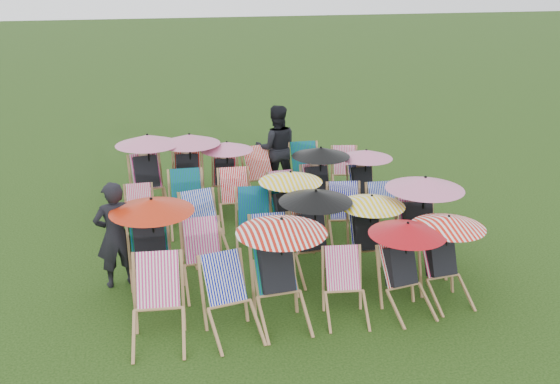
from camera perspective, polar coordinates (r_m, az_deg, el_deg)
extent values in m
plane|color=black|center=(10.35, -0.50, -5.27)|extent=(100.00, 100.00, 0.00)
cube|color=#D52A78|center=(8.05, -11.11, -7.88)|extent=(0.57, 0.44, 0.63)
cube|color=#070F9C|center=(8.07, -5.14, -7.83)|extent=(0.56, 0.45, 0.59)
cube|color=#0B743D|center=(8.26, -0.49, -6.90)|extent=(0.54, 0.41, 0.61)
cube|color=black|center=(8.21, -0.38, -7.07)|extent=(0.45, 0.47, 0.64)
sphere|color=tan|center=(8.16, -0.60, -4.63)|extent=(0.23, 0.23, 0.23)
cylinder|color=black|center=(8.07, 0.14, -5.34)|extent=(0.03, 0.03, 0.75)
cone|color=#B91609|center=(7.93, 0.14, -3.10)|extent=(1.18, 1.18, 0.18)
cube|color=#EB2F88|center=(8.46, 5.75, -6.94)|extent=(0.50, 0.40, 0.54)
cube|color=red|center=(8.67, 10.72, -6.50)|extent=(0.50, 0.40, 0.54)
cube|color=black|center=(8.64, 10.88, -6.63)|extent=(0.43, 0.44, 0.56)
sphere|color=tan|center=(8.59, 10.67, -4.61)|extent=(0.20, 0.20, 0.20)
cylinder|color=black|center=(8.54, 11.45, -5.17)|extent=(0.03, 0.03, 0.66)
cone|color=#A90911|center=(8.41, 11.59, -3.31)|extent=(1.03, 1.03, 0.16)
cube|color=#D52A5E|center=(9.06, 14.27, -5.65)|extent=(0.47, 0.36, 0.53)
cube|color=black|center=(9.03, 14.42, -5.77)|extent=(0.40, 0.41, 0.55)
sphere|color=tan|center=(8.98, 14.26, -3.86)|extent=(0.19, 0.19, 0.19)
cylinder|color=black|center=(8.93, 14.98, -4.40)|extent=(0.03, 0.03, 0.65)
cone|color=red|center=(8.82, 15.15, -2.64)|extent=(1.02, 1.02, 0.16)
cube|color=#095E21|center=(9.10, -11.85, -4.70)|extent=(0.53, 0.40, 0.61)
cube|color=black|center=(9.05, -11.82, -4.84)|extent=(0.45, 0.46, 0.64)
sphere|color=tan|center=(9.02, -12.03, -2.62)|extent=(0.23, 0.23, 0.23)
cylinder|color=black|center=(8.91, -11.52, -3.25)|extent=(0.03, 0.03, 0.75)
cone|color=red|center=(8.78, -11.67, -1.19)|extent=(1.18, 1.18, 0.18)
cube|color=#E52D8F|center=(9.15, -7.20, -4.39)|extent=(0.50, 0.37, 0.60)
cube|color=#081CAC|center=(9.21, -0.93, -4.04)|extent=(0.52, 0.39, 0.60)
cube|color=red|center=(9.49, 2.70, -3.53)|extent=(0.49, 0.37, 0.57)
cube|color=black|center=(9.44, 2.79, -3.65)|extent=(0.42, 0.43, 0.60)
sphere|color=tan|center=(9.41, 2.63, -1.66)|extent=(0.21, 0.21, 0.21)
cylinder|color=black|center=(9.33, 3.24, -2.21)|extent=(0.03, 0.03, 0.70)
cone|color=black|center=(9.21, 3.28, -0.37)|extent=(1.10, 1.10, 0.17)
cube|color=#0808A7|center=(9.65, 7.77, -3.61)|extent=(0.47, 0.37, 0.52)
cube|color=black|center=(9.61, 7.84, -3.73)|extent=(0.40, 0.41, 0.55)
sphere|color=tan|center=(9.58, 7.77, -1.93)|extent=(0.19, 0.19, 0.19)
cylinder|color=black|center=(9.50, 8.29, -2.45)|extent=(0.03, 0.03, 0.64)
cone|color=yellow|center=(9.39, 8.38, -0.79)|extent=(1.01, 1.01, 0.16)
cube|color=#D32A8A|center=(9.96, 12.32, -2.48)|extent=(0.57, 0.46, 0.62)
cube|color=black|center=(9.91, 12.41, -2.60)|extent=(0.50, 0.51, 0.65)
sphere|color=tan|center=(9.88, 12.37, -0.53)|extent=(0.23, 0.23, 0.23)
cylinder|color=black|center=(9.79, 12.97, -1.13)|extent=(0.03, 0.03, 0.76)
cone|color=#D56D96|center=(9.67, 13.13, 0.79)|extent=(1.19, 1.19, 0.18)
cube|color=red|center=(10.11, -12.08, -2.84)|extent=(0.48, 0.39, 0.51)
cube|color=#0722A4|center=(10.19, -7.37, -1.70)|extent=(0.57, 0.47, 0.61)
cube|color=#0A6E3F|center=(10.29, -2.44, -1.36)|extent=(0.56, 0.45, 0.61)
cube|color=#096329|center=(10.44, 0.49, -1.40)|extent=(0.49, 0.39, 0.55)
cube|color=black|center=(10.40, 0.58, -1.50)|extent=(0.43, 0.44, 0.57)
sphere|color=tan|center=(10.38, 0.40, 0.23)|extent=(0.20, 0.20, 0.20)
cylinder|color=black|center=(10.30, 0.96, -0.22)|extent=(0.03, 0.03, 0.67)
cone|color=yellow|center=(10.20, 0.97, 1.40)|extent=(1.05, 1.05, 0.16)
cube|color=#07079C|center=(10.66, 5.89, -0.79)|extent=(0.55, 0.44, 0.59)
cube|color=#081FA7|center=(10.95, 9.32, -0.64)|extent=(0.49, 0.38, 0.55)
cube|color=#FB326E|center=(11.20, -12.77, -0.66)|extent=(0.43, 0.32, 0.51)
cube|color=#095F2E|center=(11.22, -8.59, 0.37)|extent=(0.54, 0.41, 0.63)
cube|color=red|center=(11.38, -4.21, 0.64)|extent=(0.51, 0.39, 0.59)
cube|color=#F13093|center=(11.53, 0.22, 0.54)|extent=(0.47, 0.37, 0.52)
cube|color=#CF2958|center=(11.76, 3.30, 1.11)|extent=(0.47, 0.35, 0.56)
cube|color=black|center=(11.71, 3.37, 1.03)|extent=(0.40, 0.41, 0.59)
sphere|color=tan|center=(11.71, 3.26, 2.61)|extent=(0.21, 0.21, 0.21)
cylinder|color=black|center=(11.61, 3.73, 2.20)|extent=(0.03, 0.03, 0.68)
cone|color=black|center=(11.52, 3.76, 3.68)|extent=(1.08, 1.08, 0.17)
cube|color=#0818A5|center=(12.01, 7.40, 1.15)|extent=(0.45, 0.34, 0.52)
cube|color=black|center=(11.97, 7.47, 1.08)|extent=(0.38, 0.39, 0.54)
sphere|color=tan|center=(11.97, 7.40, 2.51)|extent=(0.19, 0.19, 0.19)
cylinder|color=black|center=(11.88, 7.82, 2.13)|extent=(0.03, 0.03, 0.63)
cone|color=#D26B94|center=(11.80, 7.89, 3.47)|extent=(0.99, 0.99, 0.15)
cube|color=#DE2C83|center=(12.26, -12.18, 1.88)|extent=(0.57, 0.45, 0.63)
cube|color=black|center=(12.21, -12.14, 1.80)|extent=(0.49, 0.50, 0.66)
sphere|color=tan|center=(12.22, -12.34, 3.50)|extent=(0.23, 0.23, 0.23)
cylinder|color=black|center=(12.09, -11.90, 3.09)|extent=(0.03, 0.03, 0.77)
cone|color=pink|center=(12.00, -12.02, 4.70)|extent=(1.21, 1.21, 0.19)
cube|color=red|center=(12.35, -8.43, 2.14)|extent=(0.55, 0.43, 0.61)
cube|color=black|center=(12.30, -8.43, 2.06)|extent=(0.48, 0.49, 0.64)
sphere|color=tan|center=(12.30, -8.50, 3.70)|extent=(0.22, 0.22, 0.22)
cylinder|color=black|center=(12.17, -8.20, 3.27)|extent=(0.03, 0.03, 0.75)
cone|color=#D46C92|center=(12.08, -8.28, 4.83)|extent=(1.17, 1.17, 0.18)
cube|color=red|center=(12.39, -5.06, 1.90)|extent=(0.50, 0.41, 0.53)
cube|color=black|center=(12.34, -5.06, 1.83)|extent=(0.44, 0.45, 0.56)
sphere|color=tan|center=(12.35, -5.09, 3.26)|extent=(0.20, 0.20, 0.20)
cylinder|color=black|center=(12.23, -4.85, 2.88)|extent=(0.03, 0.03, 0.65)
cone|color=pink|center=(12.15, -4.89, 4.22)|extent=(1.02, 1.02, 0.16)
cube|color=red|center=(12.56, -2.05, 2.71)|extent=(0.59, 0.48, 0.62)
cube|color=#0B762C|center=(12.82, 2.23, 3.10)|extent=(0.55, 0.42, 0.63)
cube|color=#E62E68|center=(13.06, 5.92, 2.93)|extent=(0.52, 0.43, 0.55)
imported|color=black|center=(9.24, -14.84, -3.79)|extent=(0.65, 0.51, 1.59)
imported|color=black|center=(12.82, -0.34, 4.03)|extent=(0.95, 0.78, 1.79)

